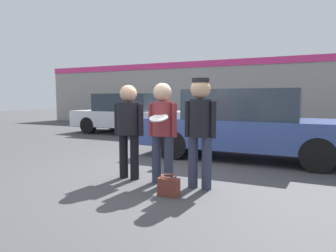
# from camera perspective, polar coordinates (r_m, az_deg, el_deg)

# --- Properties ---
(ground_plane) EXTENTS (56.00, 56.00, 0.00)m
(ground_plane) POSITION_cam_1_polar(r_m,az_deg,el_deg) (5.32, -0.71, -9.71)
(ground_plane) COLOR #3F3F42
(storefront_building) EXTENTS (24.00, 0.22, 3.19)m
(storefront_building) POSITION_cam_1_polar(r_m,az_deg,el_deg) (14.29, 16.08, 6.09)
(storefront_building) COLOR gray
(storefront_building) RESTS_ON ground
(person_left) EXTENTS (0.57, 0.40, 1.60)m
(person_left) POSITION_cam_1_polar(r_m,az_deg,el_deg) (5.12, -7.50, 0.53)
(person_left) COLOR black
(person_left) RESTS_ON ground
(person_middle_with_frisbee) EXTENTS (0.50, 0.56, 1.62)m
(person_middle_with_frisbee) POSITION_cam_1_polar(r_m,az_deg,el_deg) (4.80, -1.07, 0.23)
(person_middle_with_frisbee) COLOR #2D3347
(person_middle_with_frisbee) RESTS_ON ground
(person_right) EXTENTS (0.49, 0.32, 1.68)m
(person_right) POSITION_cam_1_polar(r_m,az_deg,el_deg) (4.53, 6.14, 0.52)
(person_right) COLOR #2D3347
(person_right) RESTS_ON ground
(parked_car_near) EXTENTS (4.71, 1.80, 1.58)m
(parked_car_near) POSITION_cam_1_polar(r_m,az_deg,el_deg) (7.07, 14.44, 0.29)
(parked_car_near) COLOR #334784
(parked_car_near) RESTS_ON ground
(parked_car_far) EXTENTS (4.48, 1.91, 1.55)m
(parked_car_far) POSITION_cam_1_polar(r_m,az_deg,el_deg) (11.92, -7.36, 2.33)
(parked_car_far) COLOR silver
(parked_car_far) RESTS_ON ground
(shrub) EXTENTS (1.14, 1.14, 1.14)m
(shrub) POSITION_cam_1_polar(r_m,az_deg,el_deg) (15.04, -2.21, 2.23)
(shrub) COLOR #285B2D
(shrub) RESTS_ON ground
(handbag) EXTENTS (0.30, 0.23, 0.29)m
(handbag) POSITION_cam_1_polar(r_m,az_deg,el_deg) (4.31, 0.14, -11.37)
(handbag) COLOR brown
(handbag) RESTS_ON ground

